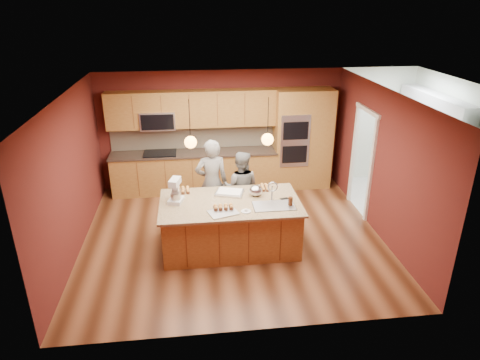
{
  "coord_description": "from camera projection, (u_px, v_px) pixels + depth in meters",
  "views": [
    {
      "loc": [
        -0.69,
        -6.97,
        4.15
      ],
      "look_at": [
        0.13,
        -0.1,
        1.19
      ],
      "focal_mm": 32.0,
      "sensor_mm": 36.0,
      "label": 1
    }
  ],
  "objects": [
    {
      "name": "sheet_cake",
      "position": [
        230.0,
        192.0,
        7.7
      ],
      "size": [
        0.58,
        0.49,
        0.05
      ],
      "rotation": [
        0.0,
        0.0,
        -0.3
      ],
      "color": "silver",
      "rests_on": "island"
    },
    {
      "name": "mixing_bowl",
      "position": [
        256.0,
        191.0,
        7.59
      ],
      "size": [
        0.24,
        0.24,
        0.2
      ],
      "primitive_type": "ellipsoid",
      "color": "#B7B8BF",
      "rests_on": "island"
    },
    {
      "name": "person_right",
      "position": [
        241.0,
        188.0,
        8.33
      ],
      "size": [
        0.83,
        0.72,
        1.47
      ],
      "primitive_type": "imported",
      "rotation": [
        0.0,
        0.0,
        2.88
      ],
      "color": "gray",
      "rests_on": "floor"
    },
    {
      "name": "tumbler",
      "position": [
        290.0,
        201.0,
        7.23
      ],
      "size": [
        0.08,
        0.08,
        0.15
      ],
      "primitive_type": "cylinder",
      "color": "#3E1E0E",
      "rests_on": "island"
    },
    {
      "name": "wall_back",
      "position": [
        221.0,
        130.0,
        9.82
      ],
      "size": [
        5.5,
        0.0,
        5.5
      ],
      "primitive_type": "plane",
      "rotation": [
        1.57,
        0.0,
        0.0
      ],
      "color": "#551B17",
      "rests_on": "ground"
    },
    {
      "name": "island",
      "position": [
        231.0,
        224.0,
        7.56
      ],
      "size": [
        2.42,
        1.36,
        1.27
      ],
      "color": "brown",
      "rests_on": "floor"
    },
    {
      "name": "laundry_room",
      "position": [
        434.0,
        112.0,
        8.87
      ],
      "size": [
        2.6,
        2.7,
        2.7
      ],
      "color": "beige",
      "rests_on": "ground"
    },
    {
      "name": "stand_mixer",
      "position": [
        175.0,
        192.0,
        7.33
      ],
      "size": [
        0.3,
        0.35,
        0.42
      ],
      "rotation": [
        0.0,
        0.0,
        -0.28
      ],
      "color": "silver",
      "rests_on": "island"
    },
    {
      "name": "phone",
      "position": [
        284.0,
        199.0,
        7.49
      ],
      "size": [
        0.16,
        0.11,
        0.01
      ],
      "primitive_type": "cube",
      "rotation": [
        0.0,
        0.0,
        0.23
      ],
      "color": "black",
      "rests_on": "island"
    },
    {
      "name": "plate",
      "position": [
        246.0,
        211.0,
        7.04
      ],
      "size": [
        0.17,
        0.17,
        0.01
      ],
      "primitive_type": "cylinder",
      "color": "silver",
      "rests_on": "island"
    },
    {
      "name": "cupcakes_left",
      "position": [
        183.0,
        190.0,
        7.75
      ],
      "size": [
        0.26,
        0.26,
        0.08
      ],
      "primitive_type": null,
      "color": "gold",
      "rests_on": "island"
    },
    {
      "name": "oven_column",
      "position": [
        302.0,
        139.0,
        9.82
      ],
      "size": [
        1.3,
        0.62,
        2.3
      ],
      "color": "brown",
      "rests_on": "floor"
    },
    {
      "name": "cupcakes_rack",
      "position": [
        223.0,
        207.0,
        7.09
      ],
      "size": [
        0.34,
        0.17,
        0.08
      ],
      "primitive_type": null,
      "color": "gold",
      "rests_on": "island"
    },
    {
      "name": "ceiling",
      "position": [
        232.0,
        93.0,
        7.01
      ],
      "size": [
        5.5,
        5.5,
        0.0
      ],
      "primitive_type": "plane",
      "rotation": [
        3.14,
        0.0,
        0.0
      ],
      "color": "silver",
      "rests_on": "ground"
    },
    {
      "name": "cupcakes_right",
      "position": [
        265.0,
        187.0,
        7.88
      ],
      "size": [
        0.15,
        0.3,
        0.07
      ],
      "primitive_type": null,
      "color": "gold",
      "rests_on": "island"
    },
    {
      "name": "dryer",
      "position": [
        409.0,
        171.0,
        9.67
      ],
      "size": [
        0.72,
        0.74,
        1.08
      ],
      "primitive_type": "cube",
      "rotation": [
        0.0,
        0.0,
        -0.08
      ],
      "color": "silver",
      "rests_on": "floor"
    },
    {
      "name": "pendant_right",
      "position": [
        268.0,
        139.0,
        7.02
      ],
      "size": [
        0.2,
        0.2,
        0.8
      ],
      "color": "black",
      "rests_on": "ceiling"
    },
    {
      "name": "person_left",
      "position": [
        212.0,
        183.0,
        8.22
      ],
      "size": [
        0.67,
        0.48,
        1.73
      ],
      "primitive_type": "imported",
      "rotation": [
        0.0,
        0.0,
        3.24
      ],
      "color": "black",
      "rests_on": "floor"
    },
    {
      "name": "washer",
      "position": [
        426.0,
        185.0,
        9.04
      ],
      "size": [
        0.62,
        0.64,
        0.98
      ],
      "primitive_type": "cube",
      "rotation": [
        0.0,
        0.0,
        0.02
      ],
      "color": "silver",
      "rests_on": "floor"
    },
    {
      "name": "doorway_trim",
      "position": [
        362.0,
        163.0,
        8.68
      ],
      "size": [
        0.08,
        1.11,
        2.2
      ],
      "primitive_type": null,
      "color": "silver",
      "rests_on": "wall_right"
    },
    {
      "name": "floor",
      "position": [
        233.0,
        236.0,
        8.07
      ],
      "size": [
        5.5,
        5.5,
        0.0
      ],
      "primitive_type": "plane",
      "color": "#442211",
      "rests_on": "ground"
    },
    {
      "name": "wall_front",
      "position": [
        253.0,
        244.0,
        5.26
      ],
      "size": [
        5.5,
        0.0,
        5.5
      ],
      "primitive_type": "plane",
      "rotation": [
        -1.57,
        0.0,
        0.0
      ],
      "color": "#551B17",
      "rests_on": "ground"
    },
    {
      "name": "pendant_left",
      "position": [
        191.0,
        142.0,
        6.88
      ],
      "size": [
        0.2,
        0.2,
        0.8
      ],
      "color": "black",
      "rests_on": "ceiling"
    },
    {
      "name": "cooling_rack",
      "position": [
        223.0,
        213.0,
        7.0
      ],
      "size": [
        0.54,
        0.45,
        0.02
      ],
      "primitive_type": "cube",
      "rotation": [
        0.0,
        0.0,
        0.31
      ],
      "color": "#B9BBC2",
      "rests_on": "island"
    },
    {
      "name": "wall_right",
      "position": [
        381.0,
        163.0,
        7.84
      ],
      "size": [
        0.0,
        5.0,
        5.0
      ],
      "primitive_type": "plane",
      "rotation": [
        1.57,
        0.0,
        -1.57
      ],
      "color": "#551B17",
      "rests_on": "ground"
    },
    {
      "name": "wall_left",
      "position": [
        71.0,
        177.0,
        7.24
      ],
      "size": [
        0.0,
        5.0,
        5.0
      ],
      "primitive_type": "plane",
      "rotation": [
        1.57,
        0.0,
        1.57
      ],
      "color": "#551B17",
      "rests_on": "ground"
    },
    {
      "name": "cabinet_run",
      "position": [
        192.0,
        149.0,
        9.66
      ],
      "size": [
        3.74,
        0.64,
        2.3
      ],
      "color": "brown",
      "rests_on": "floor"
    }
  ]
}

